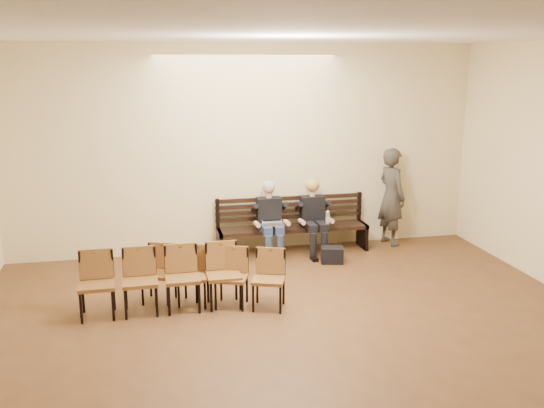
{
  "coord_description": "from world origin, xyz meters",
  "views": [
    {
      "loc": [
        -1.71,
        -5.0,
        3.26
      ],
      "look_at": [
        0.24,
        4.05,
        1.01
      ],
      "focal_mm": 40.0,
      "sensor_mm": 36.0,
      "label": 1
    }
  ],
  "objects_px": {
    "seated_man": "(270,221)",
    "chair_row_back": "(162,280)",
    "bench": "(293,239)",
    "seated_woman": "(314,220)",
    "water_bottle": "(328,224)",
    "passerby": "(392,189)",
    "chair_row_front": "(213,277)",
    "laptop": "(273,225)",
    "bag": "(332,255)"
  },
  "relations": [
    {
      "from": "seated_man",
      "to": "chair_row_back",
      "type": "height_order",
      "value": "seated_man"
    },
    {
      "from": "bench",
      "to": "seated_man",
      "type": "height_order",
      "value": "seated_man"
    },
    {
      "from": "seated_woman",
      "to": "water_bottle",
      "type": "height_order",
      "value": "seated_woman"
    },
    {
      "from": "passerby",
      "to": "chair_row_front",
      "type": "bearing_deg",
      "value": 106.83
    },
    {
      "from": "laptop",
      "to": "chair_row_back",
      "type": "relative_size",
      "value": 0.16
    },
    {
      "from": "bag",
      "to": "chair_row_front",
      "type": "distance_m",
      "value": 2.49
    },
    {
      "from": "bench",
      "to": "passerby",
      "type": "height_order",
      "value": "passerby"
    },
    {
      "from": "passerby",
      "to": "chair_row_back",
      "type": "relative_size",
      "value": 0.96
    },
    {
      "from": "water_bottle",
      "to": "passerby",
      "type": "distance_m",
      "value": 1.47
    },
    {
      "from": "seated_woman",
      "to": "chair_row_front",
      "type": "distance_m",
      "value": 2.71
    },
    {
      "from": "seated_man",
      "to": "chair_row_front",
      "type": "distance_m",
      "value": 2.23
    },
    {
      "from": "water_bottle",
      "to": "seated_man",
      "type": "bearing_deg",
      "value": 164.25
    },
    {
      "from": "seated_woman",
      "to": "water_bottle",
      "type": "distance_m",
      "value": 0.31
    },
    {
      "from": "passerby",
      "to": "chair_row_back",
      "type": "height_order",
      "value": "passerby"
    },
    {
      "from": "water_bottle",
      "to": "passerby",
      "type": "relative_size",
      "value": 0.12
    },
    {
      "from": "seated_man",
      "to": "laptop",
      "type": "bearing_deg",
      "value": -78.78
    },
    {
      "from": "chair_row_back",
      "to": "bag",
      "type": "bearing_deg",
      "value": 26.06
    },
    {
      "from": "passerby",
      "to": "water_bottle",
      "type": "bearing_deg",
      "value": 95.25
    },
    {
      "from": "laptop",
      "to": "passerby",
      "type": "distance_m",
      "value": 2.28
    },
    {
      "from": "laptop",
      "to": "seated_man",
      "type": "bearing_deg",
      "value": 104.94
    },
    {
      "from": "bag",
      "to": "chair_row_front",
      "type": "relative_size",
      "value": 0.18
    },
    {
      "from": "bag",
      "to": "passerby",
      "type": "height_order",
      "value": "passerby"
    },
    {
      "from": "bag",
      "to": "chair_row_back",
      "type": "height_order",
      "value": "chair_row_back"
    },
    {
      "from": "bench",
      "to": "chair_row_front",
      "type": "distance_m",
      "value": 2.57
    },
    {
      "from": "seated_woman",
      "to": "chair_row_front",
      "type": "relative_size",
      "value": 0.6
    },
    {
      "from": "water_bottle",
      "to": "chair_row_front",
      "type": "xyz_separation_m",
      "value": [
        -2.1,
        -1.62,
        -0.17
      ]
    },
    {
      "from": "bag",
      "to": "passerby",
      "type": "relative_size",
      "value": 0.18
    },
    {
      "from": "seated_woman",
      "to": "seated_man",
      "type": "bearing_deg",
      "value": 180.0
    },
    {
      "from": "seated_woman",
      "to": "chair_row_front",
      "type": "xyz_separation_m",
      "value": [
        -1.94,
        -1.88,
        -0.18
      ]
    },
    {
      "from": "water_bottle",
      "to": "chair_row_back",
      "type": "height_order",
      "value": "chair_row_back"
    },
    {
      "from": "bench",
      "to": "passerby",
      "type": "distance_m",
      "value": 1.98
    },
    {
      "from": "seated_man",
      "to": "water_bottle",
      "type": "bearing_deg",
      "value": -15.75
    },
    {
      "from": "chair_row_back",
      "to": "passerby",
      "type": "bearing_deg",
      "value": 27.39
    },
    {
      "from": "laptop",
      "to": "seated_woman",
      "type": "bearing_deg",
      "value": 14.34
    },
    {
      "from": "chair_row_front",
      "to": "bag",
      "type": "bearing_deg",
      "value": 52.79
    },
    {
      "from": "chair_row_front",
      "to": "passerby",
      "type": "bearing_deg",
      "value": 52.19
    },
    {
      "from": "passerby",
      "to": "chair_row_front",
      "type": "relative_size",
      "value": 1.03
    },
    {
      "from": "bag",
      "to": "water_bottle",
      "type": "bearing_deg",
      "value": 87.97
    },
    {
      "from": "laptop",
      "to": "chair_row_back",
      "type": "height_order",
      "value": "chair_row_back"
    },
    {
      "from": "water_bottle",
      "to": "chair_row_front",
      "type": "height_order",
      "value": "chair_row_front"
    },
    {
      "from": "laptop",
      "to": "passerby",
      "type": "relative_size",
      "value": 0.17
    },
    {
      "from": "bench",
      "to": "seated_woman",
      "type": "xyz_separation_m",
      "value": [
        0.33,
        -0.12,
        0.35
      ]
    },
    {
      "from": "passerby",
      "to": "seated_woman",
      "type": "bearing_deg",
      "value": 83.71
    },
    {
      "from": "seated_man",
      "to": "chair_row_front",
      "type": "bearing_deg",
      "value": -122.17
    },
    {
      "from": "seated_man",
      "to": "seated_woman",
      "type": "height_order",
      "value": "seated_man"
    },
    {
      "from": "seated_woman",
      "to": "water_bottle",
      "type": "relative_size",
      "value": 4.99
    },
    {
      "from": "seated_man",
      "to": "bag",
      "type": "bearing_deg",
      "value": -31.92
    },
    {
      "from": "chair_row_front",
      "to": "seated_woman",
      "type": "bearing_deg",
      "value": 64.81
    },
    {
      "from": "bench",
      "to": "passerby",
      "type": "relative_size",
      "value": 1.3
    },
    {
      "from": "bench",
      "to": "chair_row_front",
      "type": "bearing_deg",
      "value": -128.74
    }
  ]
}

